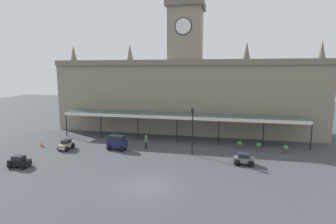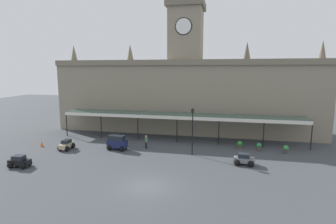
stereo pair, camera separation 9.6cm
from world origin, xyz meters
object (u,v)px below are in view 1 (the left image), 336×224
object	(u,v)px
car_beige_sedan	(66,145)
pedestrian_crossing_forecourt	(146,141)
victorian_lamppost	(192,126)
planter_near_kerb	(259,147)
car_black_sedan	(19,162)
traffic_cone	(41,144)
planter_by_canopy	(286,149)
car_grey_sedan	(244,160)
planter_forecourt_centre	(240,145)
car_navy_van	(117,143)

from	to	relation	value
car_beige_sedan	pedestrian_crossing_forecourt	bearing A→B (deg)	14.49
car_beige_sedan	victorian_lamppost	world-z (taller)	victorian_lamppost
car_beige_sedan	planter_near_kerb	world-z (taller)	car_beige_sedan
car_black_sedan	planter_near_kerb	size ratio (longest dim) A/B	2.20
traffic_cone	planter_by_canopy	distance (m)	29.85
car_grey_sedan	victorian_lamppost	size ratio (longest dim) A/B	0.38
planter_forecourt_centre	pedestrian_crossing_forecourt	bearing A→B (deg)	-168.07
traffic_cone	planter_by_canopy	size ratio (longest dim) A/B	0.71
car_navy_van	planter_forecourt_centre	size ratio (longest dim) A/B	2.58
car_navy_van	planter_by_canopy	xyz separation A→B (m)	(19.72, 2.83, -0.32)
pedestrian_crossing_forecourt	planter_near_kerb	bearing A→B (deg)	8.47
car_grey_sedan	victorian_lamppost	world-z (taller)	victorian_lamppost
car_navy_van	pedestrian_crossing_forecourt	world-z (taller)	car_navy_van
car_black_sedan	planter_by_canopy	distance (m)	28.84
car_navy_van	car_grey_sedan	xyz separation A→B (m)	(14.72, -2.11, -0.30)
car_navy_van	planter_by_canopy	size ratio (longest dim) A/B	2.58
victorian_lamppost	planter_forecourt_centre	distance (m)	7.11
car_black_sedan	planter_by_canopy	xyz separation A→B (m)	(26.90, 10.40, -0.01)
car_beige_sedan	planter_forecourt_centre	world-z (taller)	car_beige_sedan
planter_forecourt_centre	planter_by_canopy	xyz separation A→B (m)	(5.15, -0.74, 0.00)
car_grey_sedan	planter_forecourt_centre	size ratio (longest dim) A/B	2.18
car_black_sedan	traffic_cone	world-z (taller)	car_black_sedan
victorian_lamppost	planter_forecourt_centre	world-z (taller)	victorian_lamppost
pedestrian_crossing_forecourt	car_beige_sedan	bearing A→B (deg)	-165.51
car_navy_van	car_beige_sedan	bearing A→B (deg)	-168.49
traffic_cone	pedestrian_crossing_forecourt	bearing A→B (deg)	8.52
pedestrian_crossing_forecourt	planter_forecourt_centre	bearing A→B (deg)	11.93
car_beige_sedan	pedestrian_crossing_forecourt	xyz separation A→B (m)	(9.40, 2.43, 0.41)
car_beige_sedan	planter_forecourt_centre	size ratio (longest dim) A/B	2.15
car_black_sedan	planter_near_kerb	distance (m)	26.25
planter_by_canopy	car_grey_sedan	bearing A→B (deg)	-135.31
car_navy_van	pedestrian_crossing_forecourt	size ratio (longest dim) A/B	1.48
car_navy_van	car_beige_sedan	distance (m)	6.22
car_navy_van	car_black_sedan	size ratio (longest dim) A/B	1.17
pedestrian_crossing_forecourt	traffic_cone	size ratio (longest dim) A/B	2.44
car_beige_sedan	planter_by_canopy	bearing A→B (deg)	8.97
planter_by_canopy	car_black_sedan	bearing A→B (deg)	-158.86
car_navy_van	planter_near_kerb	world-z (taller)	car_navy_van
car_navy_van	car_beige_sedan	size ratio (longest dim) A/B	1.20
car_black_sedan	traffic_cone	size ratio (longest dim) A/B	3.09
car_navy_van	planter_by_canopy	distance (m)	19.92
car_navy_van	car_beige_sedan	world-z (taller)	car_navy_van
car_grey_sedan	pedestrian_crossing_forecourt	world-z (taller)	pedestrian_crossing_forecourt
car_navy_van	pedestrian_crossing_forecourt	distance (m)	3.52
victorian_lamppost	planter_near_kerb	xyz separation A→B (m)	(7.61, 3.26, -2.85)
traffic_cone	planter_forecourt_centre	world-z (taller)	planter_forecourt_centre
victorian_lamppost	car_black_sedan	bearing A→B (deg)	-155.34
car_black_sedan	car_navy_van	bearing A→B (deg)	46.50
car_beige_sedan	planter_forecourt_centre	distance (m)	21.22
car_beige_sedan	planter_near_kerb	distance (m)	23.29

